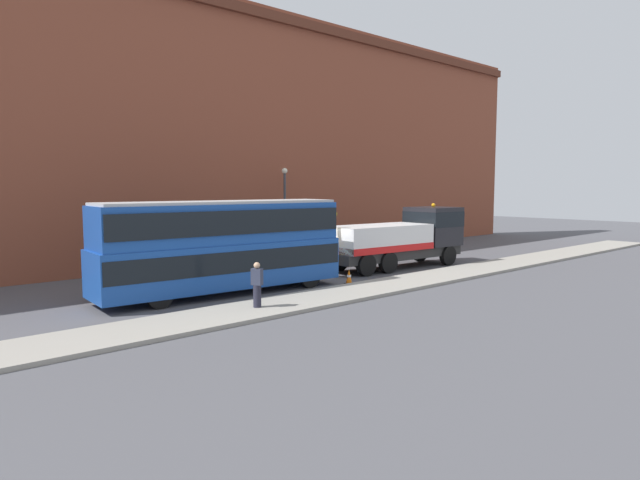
{
  "coord_description": "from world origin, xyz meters",
  "views": [
    {
      "loc": [
        -18.95,
        -20.87,
        4.68
      ],
      "look_at": [
        -0.58,
        -0.46,
        2.0
      ],
      "focal_mm": 30.9,
      "sensor_mm": 36.0,
      "label": 1
    }
  ],
  "objects": [
    {
      "name": "double_decker_bus",
      "position": [
        -6.26,
        -0.46,
        2.23
      ],
      "size": [
        11.17,
        3.33,
        4.06
      ],
      "rotation": [
        0.0,
        0.0,
        -0.07
      ],
      "color": "#19479E",
      "rests_on": "ground_plane"
    },
    {
      "name": "recovery_tow_truck",
      "position": [
        5.74,
        -0.49,
        1.76
      ],
      "size": [
        10.22,
        3.27,
        3.67
      ],
      "rotation": [
        0.0,
        0.0,
        -0.07
      ],
      "color": "#2D2D2D",
      "rests_on": "ground_plane"
    },
    {
      "name": "ground_plane",
      "position": [
        0.0,
        0.0,
        0.0
      ],
      "size": [
        120.0,
        120.0,
        0.0
      ],
      "primitive_type": "plane",
      "color": "#4C4C51"
    },
    {
      "name": "pedestrian_onlooker",
      "position": [
        -7.09,
        -4.16,
        0.99
      ],
      "size": [
        0.42,
        0.47,
        1.71
      ],
      "rotation": [
        0.0,
        0.0,
        0.48
      ],
      "color": "#232333",
      "rests_on": "near_kerb"
    },
    {
      "name": "near_kerb",
      "position": [
        0.0,
        -4.2,
        0.07
      ],
      "size": [
        60.0,
        2.8,
        0.15
      ],
      "primitive_type": "cube",
      "color": "gray",
      "rests_on": "ground_plane"
    },
    {
      "name": "traffic_cone_near_bus",
      "position": [
        -0.45,
        -2.4,
        0.34
      ],
      "size": [
        0.36,
        0.36,
        0.72
      ],
      "color": "orange",
      "rests_on": "ground_plane"
    },
    {
      "name": "street_lamp",
      "position": [
        2.56,
        6.34,
        3.47
      ],
      "size": [
        0.36,
        0.36,
        5.83
      ],
      "color": "#38383D",
      "rests_on": "ground_plane"
    },
    {
      "name": "building_facade",
      "position": [
        0.0,
        8.54,
        8.07
      ],
      "size": [
        60.0,
        1.5,
        16.0
      ],
      "color": "brown",
      "rests_on": "ground_plane"
    }
  ]
}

